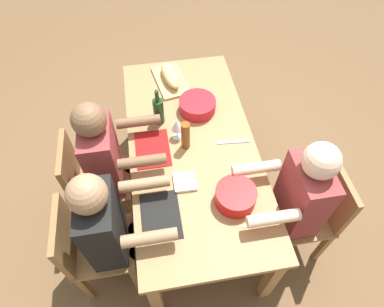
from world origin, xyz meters
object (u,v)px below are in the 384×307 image
(wine_glass, at_px, (177,126))
(napkin_stack, at_px, (185,182))
(chair_far_right, at_px, (313,210))
(wine_bottle, at_px, (159,110))
(chair_near_right, at_px, (89,245))
(beer_bottle, at_px, (186,136))
(diner_near_center, at_px, (110,159))
(dining_table, at_px, (192,151))
(diner_far_right, at_px, (295,199))
(bread_loaf, at_px, (170,75))
(diner_near_right, at_px, (111,227))
(chair_near_center, at_px, (90,179))
(serving_bowl_fruit, at_px, (236,196))
(serving_bowl_greens, at_px, (197,105))
(cutting_board, at_px, (170,81))

(wine_glass, distance_m, napkin_stack, 0.40)
(chair_far_right, relative_size, wine_bottle, 2.93)
(chair_near_right, xyz_separation_m, beer_bottle, (-0.50, 0.71, 0.37))
(diner_near_center, height_order, wine_bottle, diner_near_center)
(dining_table, bearing_deg, diner_far_right, 48.43)
(bread_loaf, height_order, wine_glass, wine_glass)
(diner_near_right, height_order, bread_loaf, diner_near_right)
(chair_near_center, xyz_separation_m, serving_bowl_fruit, (0.48, 0.94, 0.32))
(wine_bottle, bearing_deg, chair_near_right, -36.44)
(diner_far_right, relative_size, serving_bowl_greens, 4.43)
(chair_near_center, distance_m, wine_bottle, 0.71)
(serving_bowl_greens, xyz_separation_m, wine_bottle, (0.06, -0.29, 0.05))
(diner_near_center, relative_size, bread_loaf, 3.75)
(diner_far_right, height_order, serving_bowl_greens, diner_far_right)
(chair_near_right, distance_m, serving_bowl_greens, 1.22)
(chair_near_center, distance_m, napkin_stack, 0.77)
(diner_near_center, bearing_deg, dining_table, 90.00)
(diner_near_right, relative_size, wine_glass, 7.23)
(chair_near_right, relative_size, wine_glass, 5.12)
(chair_near_right, height_order, cutting_board, chair_near_right)
(wine_bottle, xyz_separation_m, wine_glass, (0.17, 0.11, 0.01))
(dining_table, bearing_deg, serving_bowl_fruit, 20.81)
(serving_bowl_greens, xyz_separation_m, cutting_board, (-0.35, -0.16, -0.04))
(dining_table, distance_m, wine_bottle, 0.37)
(serving_bowl_fruit, bearing_deg, wine_bottle, -152.55)
(chair_near_right, xyz_separation_m, serving_bowl_greens, (-0.82, 0.85, 0.31))
(cutting_board, xyz_separation_m, wine_glass, (0.58, -0.03, 0.11))
(bread_loaf, xyz_separation_m, wine_bottle, (0.41, -0.13, 0.04))
(serving_bowl_greens, distance_m, wine_bottle, 0.30)
(serving_bowl_fruit, height_order, bread_loaf, bread_loaf)
(dining_table, height_order, napkin_stack, napkin_stack)
(chair_near_right, relative_size, bread_loaf, 2.66)
(serving_bowl_fruit, xyz_separation_m, wine_bottle, (-0.73, -0.38, 0.05))
(diner_near_center, distance_m, wine_bottle, 0.47)
(serving_bowl_fruit, bearing_deg, serving_bowl_greens, -173.59)
(chair_near_right, bearing_deg, beer_bottle, 124.95)
(chair_far_right, relative_size, cutting_board, 2.12)
(serving_bowl_greens, distance_m, napkin_stack, 0.65)
(beer_bottle, bearing_deg, bread_loaf, -178.34)
(diner_near_right, distance_m, serving_bowl_greens, 1.06)
(diner_near_center, bearing_deg, napkin_stack, 57.42)
(wine_bottle, xyz_separation_m, napkin_stack, (0.55, 0.10, -0.10))
(diner_near_center, bearing_deg, diner_far_right, 66.09)
(diner_near_right, distance_m, napkin_stack, 0.52)
(chair_near_center, xyz_separation_m, cutting_board, (-0.66, 0.69, 0.27))
(serving_bowl_greens, bearing_deg, serving_bowl_fruit, 6.41)
(serving_bowl_greens, bearing_deg, bread_loaf, -155.66)
(cutting_board, relative_size, wine_glass, 2.41)
(dining_table, distance_m, bread_loaf, 0.68)
(cutting_board, height_order, bread_loaf, bread_loaf)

